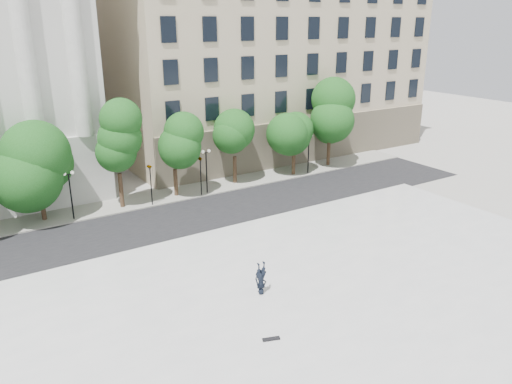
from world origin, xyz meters
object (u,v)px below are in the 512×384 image
traffic_light_east (200,157)px  skateboard (271,339)px  person_lying (261,290)px  traffic_light_west (150,165)px

traffic_light_east → skateboard: size_ratio=4.85×
traffic_light_east → person_lying: size_ratio=2.14×
traffic_light_east → person_lying: bearing=-106.2°
person_lying → traffic_light_west: bearing=92.4°
traffic_light_east → skateboard: (-7.10, -21.66, -3.15)m
traffic_light_west → person_lying: traffic_light_west is taller
person_lying → skateboard: size_ratio=2.27×
traffic_light_west → traffic_light_east: size_ratio=0.99×
person_lying → skateboard: (-1.93, -3.86, -0.22)m
traffic_light_west → person_lying: size_ratio=2.12×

